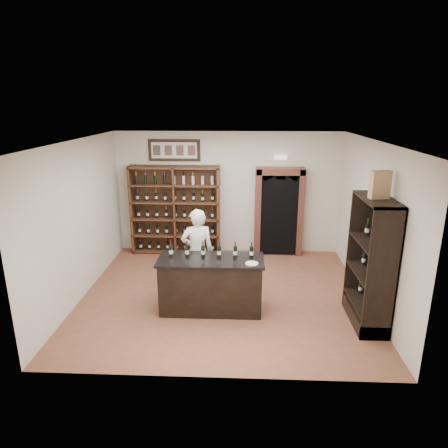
% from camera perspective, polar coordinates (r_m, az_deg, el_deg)
% --- Properties ---
extents(floor, '(5.50, 5.50, 0.00)m').
position_cam_1_polar(floor, '(8.04, -0.06, -10.03)').
color(floor, brown).
rests_on(floor, ground).
extents(ceiling, '(5.50, 5.50, 0.00)m').
position_cam_1_polar(ceiling, '(7.19, -0.07, 11.79)').
color(ceiling, white).
rests_on(ceiling, wall_back).
extents(wall_back, '(5.50, 0.04, 3.00)m').
position_cam_1_polar(wall_back, '(9.90, 0.59, 4.43)').
color(wall_back, beige).
rests_on(wall_back, ground).
extents(wall_left, '(0.04, 5.00, 3.00)m').
position_cam_1_polar(wall_left, '(8.08, -19.94, 0.50)').
color(wall_left, beige).
rests_on(wall_left, ground).
extents(wall_right, '(0.04, 5.00, 3.00)m').
position_cam_1_polar(wall_right, '(7.85, 20.41, -0.01)').
color(wall_right, beige).
rests_on(wall_right, ground).
extents(wine_shelf, '(2.20, 0.38, 2.20)m').
position_cam_1_polar(wine_shelf, '(9.96, -6.95, 2.01)').
color(wine_shelf, '#4F2B1B').
rests_on(wine_shelf, ground).
extents(framed_picture, '(1.25, 0.04, 0.52)m').
position_cam_1_polar(framed_picture, '(9.82, -7.12, 10.42)').
color(framed_picture, black).
rests_on(framed_picture, wall_back).
extents(arched_doorway, '(1.17, 0.35, 2.17)m').
position_cam_1_polar(arched_doorway, '(9.85, 7.84, 2.05)').
color(arched_doorway, black).
rests_on(arched_doorway, ground).
extents(emergency_light, '(0.30, 0.10, 0.10)m').
position_cam_1_polar(emergency_light, '(9.70, 8.09, 9.41)').
color(emergency_light, white).
rests_on(emergency_light, wall_back).
extents(tasting_counter, '(1.88, 0.78, 1.00)m').
position_cam_1_polar(tasting_counter, '(7.29, -1.87, -8.67)').
color(tasting_counter, black).
rests_on(tasting_counter, ground).
extents(counter_bottle_0, '(0.07, 0.07, 0.30)m').
position_cam_1_polar(counter_bottle_0, '(7.21, -7.59, -3.82)').
color(counter_bottle_0, black).
rests_on(counter_bottle_0, tasting_counter).
extents(counter_bottle_1, '(0.07, 0.07, 0.30)m').
position_cam_1_polar(counter_bottle_1, '(7.17, -5.32, -3.87)').
color(counter_bottle_1, black).
rests_on(counter_bottle_1, tasting_counter).
extents(counter_bottle_2, '(0.07, 0.07, 0.30)m').
position_cam_1_polar(counter_bottle_2, '(7.14, -3.02, -3.92)').
color(counter_bottle_2, black).
rests_on(counter_bottle_2, tasting_counter).
extents(counter_bottle_3, '(0.07, 0.07, 0.30)m').
position_cam_1_polar(counter_bottle_3, '(7.12, -0.71, -3.96)').
color(counter_bottle_3, black).
rests_on(counter_bottle_3, tasting_counter).
extents(counter_bottle_4, '(0.07, 0.07, 0.30)m').
position_cam_1_polar(counter_bottle_4, '(7.11, 1.62, -4.00)').
color(counter_bottle_4, black).
rests_on(counter_bottle_4, tasting_counter).
extents(counter_bottle_5, '(0.07, 0.07, 0.30)m').
position_cam_1_polar(counter_bottle_5, '(7.11, 3.94, -4.03)').
color(counter_bottle_5, black).
rests_on(counter_bottle_5, tasting_counter).
extents(side_cabinet, '(0.48, 1.20, 2.20)m').
position_cam_1_polar(side_cabinet, '(7.24, 20.18, -7.74)').
color(side_cabinet, black).
rests_on(side_cabinet, ground).
extents(shopkeeper, '(0.70, 0.53, 1.72)m').
position_cam_1_polar(shopkeeper, '(7.81, -3.82, -3.98)').
color(shopkeeper, white).
rests_on(shopkeeper, ground).
extents(plate, '(0.22, 0.22, 0.02)m').
position_cam_1_polar(plate, '(6.88, 3.99, -5.66)').
color(plate, beige).
rests_on(plate, tasting_counter).
extents(wine_crate, '(0.33, 0.19, 0.44)m').
position_cam_1_polar(wine_crate, '(6.71, 21.40, 5.24)').
color(wine_crate, tan).
rests_on(wine_crate, side_cabinet).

